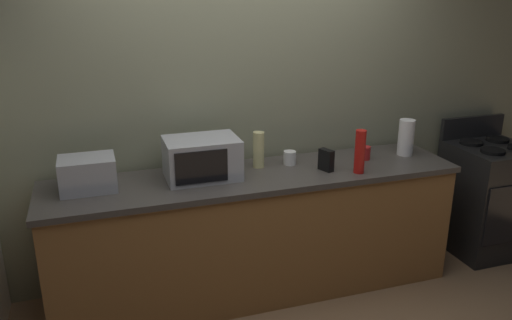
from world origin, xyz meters
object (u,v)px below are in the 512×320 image
(stove_range, at_px, (487,198))
(mug_white, at_px, (290,158))
(toaster_oven, at_px, (88,174))
(bottle_hot_sauce, at_px, (360,152))
(cordless_phone, at_px, (326,160))
(paper_towel_roll, at_px, (406,137))
(bottle_vinegar, at_px, (259,150))
(mug_red, at_px, (365,153))
(microwave, at_px, (202,158))

(stove_range, distance_m, mug_white, 1.78)
(toaster_oven, xyz_separation_m, bottle_hot_sauce, (1.76, -0.25, 0.04))
(mug_white, bearing_deg, toaster_oven, -177.70)
(cordless_phone, xyz_separation_m, bottle_hot_sauce, (0.19, -0.11, 0.07))
(paper_towel_roll, relative_size, bottle_vinegar, 1.06)
(bottle_vinegar, bearing_deg, bottle_hot_sauce, -27.55)
(cordless_phone, bearing_deg, mug_red, -0.96)
(bottle_vinegar, bearing_deg, stove_range, -3.81)
(stove_range, height_order, toaster_oven, toaster_oven)
(stove_range, bearing_deg, cordless_phone, -176.92)
(cordless_phone, bearing_deg, paper_towel_roll, -9.80)
(toaster_oven, relative_size, mug_red, 3.51)
(toaster_oven, bearing_deg, microwave, -0.97)
(bottle_vinegar, distance_m, bottle_hot_sauce, 0.69)
(paper_towel_roll, relative_size, mug_red, 2.79)
(stove_range, relative_size, bottle_hot_sauce, 3.60)
(microwave, height_order, bottle_hot_sauce, bottle_hot_sauce)
(paper_towel_roll, distance_m, mug_white, 0.91)
(mug_white, bearing_deg, stove_range, -3.86)
(microwave, relative_size, mug_white, 4.96)
(paper_towel_roll, height_order, bottle_vinegar, paper_towel_roll)
(stove_range, bearing_deg, microwave, 178.83)
(mug_white, bearing_deg, bottle_vinegar, 176.63)
(microwave, bearing_deg, cordless_phone, -8.75)
(bottle_vinegar, height_order, mug_red, bottle_vinegar)
(toaster_oven, relative_size, paper_towel_roll, 1.26)
(stove_range, xyz_separation_m, bottle_hot_sauce, (-1.32, -0.19, 0.59))
(bottle_hot_sauce, xyz_separation_m, mug_red, (0.18, 0.24, -0.10))
(mug_red, bearing_deg, bottle_vinegar, 174.23)
(microwave, bearing_deg, mug_white, 5.90)
(bottle_vinegar, height_order, mug_white, bottle_vinegar)
(mug_red, bearing_deg, stove_range, -2.44)
(microwave, distance_m, bottle_vinegar, 0.43)
(bottle_vinegar, relative_size, mug_white, 2.63)
(bottle_hot_sauce, height_order, mug_red, bottle_hot_sauce)
(microwave, distance_m, cordless_phone, 0.85)
(paper_towel_roll, bearing_deg, toaster_oven, 179.75)
(cordless_phone, distance_m, mug_red, 0.40)
(stove_range, bearing_deg, toaster_oven, 178.88)
(microwave, bearing_deg, toaster_oven, 179.03)
(stove_range, distance_m, toaster_oven, 3.13)
(microwave, height_order, mug_red, microwave)
(cordless_phone, distance_m, mug_white, 0.28)
(cordless_phone, relative_size, mug_red, 1.55)
(microwave, bearing_deg, bottle_hot_sauce, -13.03)
(stove_range, relative_size, paper_towel_roll, 4.00)
(stove_range, distance_m, cordless_phone, 1.60)
(stove_range, height_order, mug_white, stove_range)
(bottle_hot_sauce, bearing_deg, bottle_vinegar, 152.45)
(mug_red, bearing_deg, bottle_hot_sauce, -126.59)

